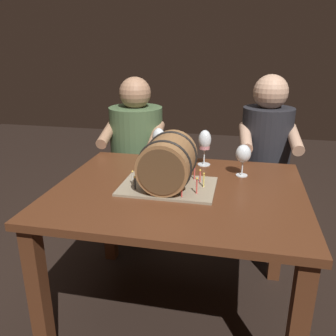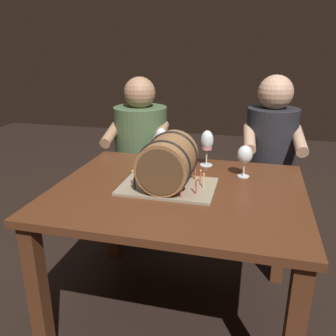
{
  "view_description": "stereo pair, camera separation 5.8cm",
  "coord_description": "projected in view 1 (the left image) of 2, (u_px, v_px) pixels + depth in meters",
  "views": [
    {
      "loc": [
        0.28,
        -1.54,
        1.4
      ],
      "look_at": [
        -0.05,
        -0.0,
        0.83
      ],
      "focal_mm": 37.73,
      "sensor_mm": 36.0,
      "label": 1
    },
    {
      "loc": [
        0.33,
        -1.53,
        1.4
      ],
      "look_at": [
        -0.05,
        -0.0,
        0.83
      ],
      "focal_mm": 37.73,
      "sensor_mm": 36.0,
      "label": 2
    }
  ],
  "objects": [
    {
      "name": "wine_glass_empty",
      "position": [
        243.0,
        154.0,
        1.82
      ],
      "size": [
        0.08,
        0.08,
        0.17
      ],
      "color": "white",
      "rests_on": "dining_table"
    },
    {
      "name": "ground_plane",
      "position": [
        177.0,
        311.0,
        1.94
      ],
      "size": [
        8.0,
        8.0,
        0.0
      ],
      "primitive_type": "plane",
      "color": "black"
    },
    {
      "name": "barrel_cake",
      "position": [
        168.0,
        164.0,
        1.66
      ],
      "size": [
        0.45,
        0.31,
        0.26
      ],
      "color": "gray",
      "rests_on": "dining_table"
    },
    {
      "name": "person_seated_left",
      "position": [
        137.0,
        165.0,
        2.54
      ],
      "size": [
        0.42,
        0.5,
        1.18
      ],
      "color": "#2A3A24",
      "rests_on": "ground"
    },
    {
      "name": "wine_glass_amber",
      "position": [
        159.0,
        139.0,
        2.03
      ],
      "size": [
        0.07,
        0.07,
        0.2
      ],
      "color": "white",
      "rests_on": "dining_table"
    },
    {
      "name": "dining_table",
      "position": [
        178.0,
        209.0,
        1.73
      ],
      "size": [
        1.19,
        0.97,
        0.73
      ],
      "color": "#562D19",
      "rests_on": "ground"
    },
    {
      "name": "wine_glass_rose",
      "position": [
        205.0,
        142.0,
        1.97
      ],
      "size": [
        0.07,
        0.07,
        0.2
      ],
      "color": "white",
      "rests_on": "dining_table"
    },
    {
      "name": "person_seated_right",
      "position": [
        263.0,
        175.0,
        2.37
      ],
      "size": [
        0.38,
        0.47,
        1.21
      ],
      "color": "black",
      "rests_on": "ground"
    }
  ]
}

